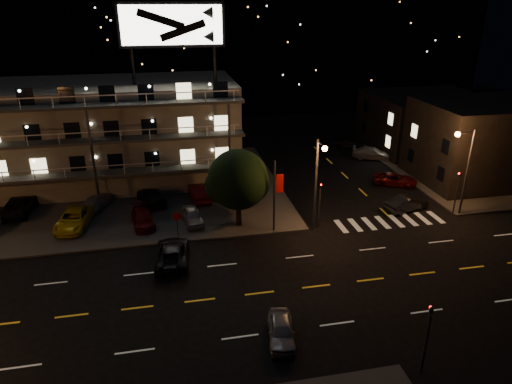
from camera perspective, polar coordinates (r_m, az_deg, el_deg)
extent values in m
plane|color=black|center=(31.13, -3.26, -12.94)|extent=(140.00, 140.00, 0.00)
cube|color=#393937|center=(49.71, -23.00, -0.42)|extent=(44.00, 24.00, 0.15)
cube|color=#393937|center=(58.87, 23.77, 2.96)|extent=(16.00, 24.00, 0.15)
cube|color=gray|center=(51.22, -18.69, 6.74)|extent=(28.00, 12.00, 10.00)
cube|color=gray|center=(50.12, -19.45, 12.50)|extent=(28.00, 12.00, 0.50)
cube|color=#393937|center=(45.24, -19.28, 2.12)|extent=(28.00, 1.80, 0.25)
cube|color=#393937|center=(44.28, -19.81, 5.99)|extent=(28.00, 1.80, 0.25)
cube|color=#393937|center=(43.53, -20.38, 10.02)|extent=(28.00, 1.80, 0.25)
cylinder|color=black|center=(47.48, -15.13, 14.93)|extent=(0.36, 0.36, 3.50)
cylinder|color=black|center=(47.70, -5.17, 15.63)|extent=(0.36, 0.36, 3.50)
cube|color=black|center=(47.10, -10.48, 19.86)|extent=(10.20, 0.50, 4.20)
cube|color=white|center=(46.80, -10.47, 19.84)|extent=(9.60, 0.06, 3.60)
cube|color=black|center=(54.66, 26.76, 5.63)|extent=(14.00, 10.00, 8.50)
cube|color=black|center=(64.33, 20.32, 8.26)|extent=(14.00, 12.00, 7.00)
cube|color=black|center=(95.29, -9.98, 18.83)|extent=(120.00, 20.00, 24.00)
cylinder|color=#2D2D30|center=(38.11, 7.47, 0.80)|extent=(0.20, 0.20, 8.00)
cylinder|color=#2D2D30|center=(36.14, 8.18, 5.92)|extent=(0.12, 1.80, 0.12)
sphere|color=#FF893F|center=(35.45, 8.59, 5.39)|extent=(0.44, 0.44, 0.44)
cylinder|color=#2D2D30|center=(44.49, 24.84, 2.08)|extent=(0.20, 0.20, 8.00)
cylinder|color=#2D2D30|center=(42.95, 24.80, 6.76)|extent=(1.80, 0.12, 0.12)
sphere|color=#FF893F|center=(42.52, 23.90, 6.62)|extent=(0.44, 0.44, 0.44)
cylinder|color=#2D2D30|center=(39.31, 7.91, -2.01)|extent=(0.14, 0.14, 3.60)
imported|color=black|center=(38.40, 8.09, 1.10)|extent=(0.20, 0.16, 1.00)
sphere|color=#FF0C0C|center=(38.34, 8.14, 0.90)|extent=(0.14, 0.14, 0.14)
cylinder|color=#2D2D30|center=(26.34, 20.44, -17.35)|extent=(0.14, 0.14, 3.60)
imported|color=black|center=(24.98, 21.18, -13.28)|extent=(0.20, 0.16, 1.00)
sphere|color=#FF0C0C|center=(25.11, 21.00, -13.32)|extent=(0.14, 0.14, 0.14)
cylinder|color=#2D2D30|center=(45.10, 23.72, -0.48)|extent=(0.14, 0.14, 3.60)
imported|color=black|center=(44.32, 24.19, 2.26)|extent=(0.16, 0.20, 1.00)
sphere|color=#FF0C0C|center=(44.28, 24.04, 2.13)|extent=(0.14, 0.14, 0.14)
cylinder|color=#2D2D30|center=(37.58, 2.29, -0.67)|extent=(0.16, 0.16, 6.40)
cube|color=red|center=(37.22, 3.00, 1.08)|extent=(0.60, 0.04, 1.60)
cylinder|color=#2D2D30|center=(37.73, -9.76, -4.43)|extent=(0.08, 0.08, 2.20)
cylinder|color=red|center=(37.22, -9.86, -3.03)|extent=(0.91, 0.04, 0.91)
cylinder|color=black|center=(39.41, -2.20, -2.47)|extent=(0.50, 0.50, 2.38)
sphere|color=black|center=(38.23, -2.27, 1.57)|extent=(5.16, 5.16, 5.16)
sphere|color=black|center=(38.66, -4.09, 0.82)|extent=(3.17, 3.17, 3.17)
sphere|color=black|center=(38.19, -0.55, 0.92)|extent=(2.97, 2.97, 2.97)
imported|color=yellow|center=(42.16, -21.79, -3.14)|extent=(3.04, 5.47, 1.45)
imported|color=#580C0C|center=(40.76, -13.97, -3.15)|extent=(2.39, 4.55, 1.26)
imported|color=#9C9BA1|center=(40.24, -7.95, -2.99)|extent=(1.98, 3.93, 1.28)
imported|color=black|center=(46.94, -27.56, -1.51)|extent=(2.65, 5.35, 1.46)
imported|color=#9C9BA1|center=(45.22, -19.28, -1.15)|extent=(3.17, 4.62, 1.24)
imported|color=black|center=(44.67, -12.94, -0.50)|extent=(3.27, 4.81, 1.52)
imported|color=#580C0C|center=(44.81, -7.12, -0.02)|extent=(2.13, 4.69, 1.49)
imported|color=black|center=(44.75, 18.33, -1.36)|extent=(4.55, 2.64, 1.42)
imported|color=#580C0C|center=(50.64, 17.01, 1.53)|extent=(4.95, 3.73, 1.25)
imported|color=#9C9BA1|center=(58.37, 14.35, 4.71)|extent=(5.24, 3.83, 1.41)
imported|color=black|center=(62.28, 11.33, 6.16)|extent=(4.71, 3.39, 1.49)
imported|color=#9C9BA1|center=(27.53, 3.15, -16.85)|extent=(2.08, 3.83, 1.23)
imported|color=black|center=(35.02, -10.40, -7.47)|extent=(2.85, 5.40, 1.45)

